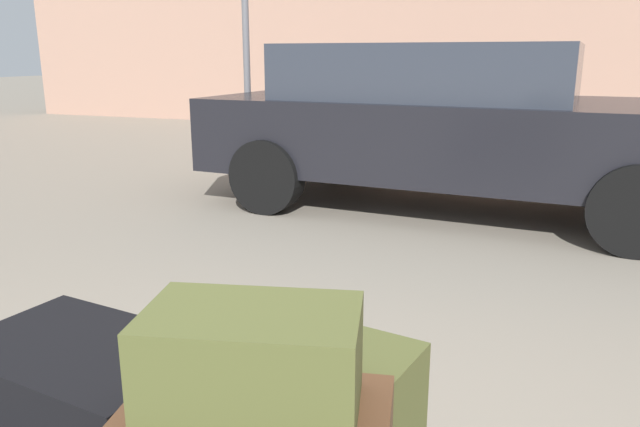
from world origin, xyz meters
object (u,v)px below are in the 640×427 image
at_px(duffel_bag_olive_center, 301,393).
at_px(parked_car, 449,122).
at_px(duffel_bag_olive_topmost_pile, 253,362).
at_px(suitcase_black_front_right, 86,390).
at_px(no_parking_sign, 246,28).

bearing_deg(duffel_bag_olive_center, parked_car, 104.42).
bearing_deg(duffel_bag_olive_topmost_pile, suitcase_black_front_right, 148.93).
bearing_deg(suitcase_black_front_right, parked_car, 94.15).
height_order(duffel_bag_olive_topmost_pile, parked_car, parked_car).
xyz_separation_m(suitcase_black_front_right, parked_car, (0.29, 4.26, 0.29)).
bearing_deg(parked_car, no_parking_sign, 170.46).
bearing_deg(duffel_bag_olive_center, suitcase_black_front_right, -153.76).
distance_m(suitcase_black_front_right, no_parking_sign, 5.11).
xyz_separation_m(suitcase_black_front_right, duffel_bag_olive_topmost_pile, (0.60, -0.19, 0.29)).
height_order(suitcase_black_front_right, duffel_bag_olive_topmost_pile, duffel_bag_olive_topmost_pile).
xyz_separation_m(parked_car, no_parking_sign, (-2.14, 0.36, 0.84)).
xyz_separation_m(duffel_bag_olive_topmost_pile, parked_car, (-0.31, 4.45, -0.01)).
height_order(suitcase_black_front_right, duffel_bag_olive_center, duffel_bag_olive_center).
bearing_deg(no_parking_sign, parked_car, -9.54).
bearing_deg(suitcase_black_front_right, duffel_bag_olive_center, 23.55).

